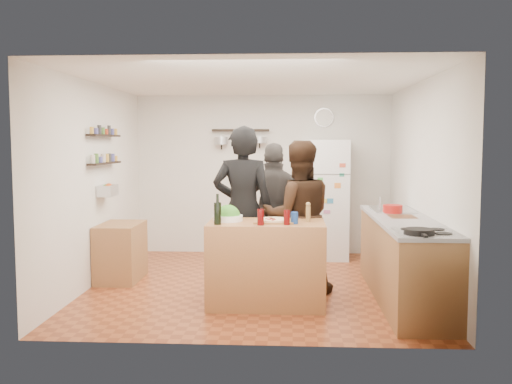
# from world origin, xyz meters

# --- Properties ---
(room_shell) EXTENTS (4.20, 4.20, 4.20)m
(room_shell) POSITION_xyz_m (0.00, 0.39, 1.25)
(room_shell) COLOR brown
(room_shell) RESTS_ON ground
(prep_island) EXTENTS (1.25, 0.72, 0.91)m
(prep_island) POSITION_xyz_m (0.16, -0.85, 0.46)
(prep_island) COLOR #A66B3D
(prep_island) RESTS_ON floor
(pizza_board) EXTENTS (0.42, 0.34, 0.02)m
(pizza_board) POSITION_xyz_m (0.24, -0.87, 0.92)
(pizza_board) COLOR olive
(pizza_board) RESTS_ON prep_island
(pizza) EXTENTS (0.34, 0.34, 0.02)m
(pizza) POSITION_xyz_m (0.24, -0.87, 0.94)
(pizza) COLOR beige
(pizza) RESTS_ON pizza_board
(salad_bowl) EXTENTS (0.32, 0.32, 0.06)m
(salad_bowl) POSITION_xyz_m (-0.26, -0.80, 0.94)
(salad_bowl) COLOR white
(salad_bowl) RESTS_ON prep_island
(wine_bottle) EXTENTS (0.08, 0.08, 0.23)m
(wine_bottle) POSITION_xyz_m (-0.34, -1.07, 1.02)
(wine_bottle) COLOR black
(wine_bottle) RESTS_ON prep_island
(wine_glass_near) EXTENTS (0.07, 0.07, 0.17)m
(wine_glass_near) POSITION_xyz_m (0.11, -1.09, 0.99)
(wine_glass_near) COLOR #4F0607
(wine_glass_near) RESTS_ON prep_island
(wine_glass_far) EXTENTS (0.06, 0.06, 0.16)m
(wine_glass_far) POSITION_xyz_m (0.38, -1.05, 0.99)
(wine_glass_far) COLOR #4F0607
(wine_glass_far) RESTS_ON prep_island
(pepper_mill) EXTENTS (0.05, 0.05, 0.17)m
(pepper_mill) POSITION_xyz_m (0.61, -0.80, 0.99)
(pepper_mill) COLOR olive
(pepper_mill) RESTS_ON prep_island
(salt_canister) EXTENTS (0.08, 0.08, 0.12)m
(salt_canister) POSITION_xyz_m (0.46, -0.97, 0.97)
(salt_canister) COLOR navy
(salt_canister) RESTS_ON prep_island
(person_left) EXTENTS (0.73, 0.50, 1.96)m
(person_left) POSITION_xyz_m (-0.13, -0.29, 0.98)
(person_left) COLOR black
(person_left) RESTS_ON floor
(person_center) EXTENTS (0.96, 0.80, 1.79)m
(person_center) POSITION_xyz_m (0.52, -0.27, 0.89)
(person_center) COLOR black
(person_center) RESTS_ON floor
(person_back) EXTENTS (1.04, 0.44, 1.76)m
(person_back) POSITION_xyz_m (0.23, 0.22, 0.88)
(person_back) COLOR #302D2B
(person_back) RESTS_ON floor
(counter_run) EXTENTS (0.63, 2.63, 0.90)m
(counter_run) POSITION_xyz_m (1.70, -0.55, 0.45)
(counter_run) COLOR #9E7042
(counter_run) RESTS_ON floor
(stove_top) EXTENTS (0.60, 0.62, 0.02)m
(stove_top) POSITION_xyz_m (1.70, -1.50, 0.91)
(stove_top) COLOR white
(stove_top) RESTS_ON counter_run
(skillet) EXTENTS (0.28, 0.28, 0.05)m
(skillet) POSITION_xyz_m (1.60, -1.67, 0.95)
(skillet) COLOR black
(skillet) RESTS_ON stove_top
(sink) EXTENTS (0.50, 0.80, 0.03)m
(sink) POSITION_xyz_m (1.70, 0.30, 0.92)
(sink) COLOR silver
(sink) RESTS_ON counter_run
(cutting_board) EXTENTS (0.30, 0.40, 0.02)m
(cutting_board) POSITION_xyz_m (1.70, -0.39, 0.91)
(cutting_board) COLOR brown
(cutting_board) RESTS_ON counter_run
(red_bowl) EXTENTS (0.23, 0.23, 0.10)m
(red_bowl) POSITION_xyz_m (1.65, -0.06, 0.97)
(red_bowl) COLOR #A91713
(red_bowl) RESTS_ON counter_run
(fridge) EXTENTS (0.70, 0.68, 1.80)m
(fridge) POSITION_xyz_m (0.95, 1.75, 0.90)
(fridge) COLOR white
(fridge) RESTS_ON floor
(wall_clock) EXTENTS (0.30, 0.03, 0.30)m
(wall_clock) POSITION_xyz_m (0.95, 2.08, 2.15)
(wall_clock) COLOR silver
(wall_clock) RESTS_ON back_wall
(spice_shelf_lower) EXTENTS (0.12, 1.00, 0.02)m
(spice_shelf_lower) POSITION_xyz_m (-1.93, 0.20, 1.50)
(spice_shelf_lower) COLOR black
(spice_shelf_lower) RESTS_ON left_wall
(spice_shelf_upper) EXTENTS (0.12, 1.00, 0.02)m
(spice_shelf_upper) POSITION_xyz_m (-1.93, 0.20, 1.85)
(spice_shelf_upper) COLOR black
(spice_shelf_upper) RESTS_ON left_wall
(produce_basket) EXTENTS (0.18, 0.35, 0.14)m
(produce_basket) POSITION_xyz_m (-1.90, 0.20, 1.15)
(produce_basket) COLOR silver
(produce_basket) RESTS_ON left_wall
(side_table) EXTENTS (0.50, 0.80, 0.73)m
(side_table) POSITION_xyz_m (-1.74, 0.17, 0.36)
(side_table) COLOR #A16A43
(side_table) RESTS_ON floor
(pot_rack) EXTENTS (0.90, 0.04, 0.04)m
(pot_rack) POSITION_xyz_m (-0.35, 2.00, 1.95)
(pot_rack) COLOR black
(pot_rack) RESTS_ON back_wall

